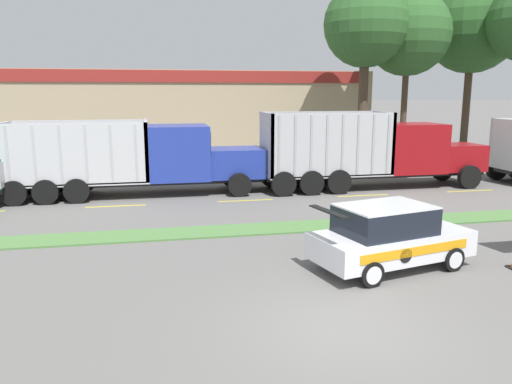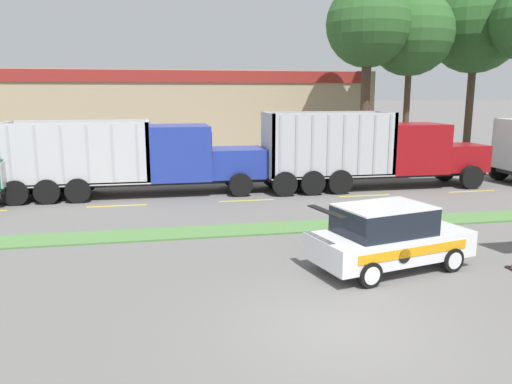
{
  "view_description": "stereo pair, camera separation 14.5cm",
  "coord_description": "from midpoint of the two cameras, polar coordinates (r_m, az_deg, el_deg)",
  "views": [
    {
      "loc": [
        -3.5,
        -8.58,
        4.54
      ],
      "look_at": [
        -0.21,
        7.54,
        1.28
      ],
      "focal_mm": 35.0,
      "sensor_mm": 36.0,
      "label": 1
    },
    {
      "loc": [
        -3.36,
        -8.61,
        4.54
      ],
      "look_at": [
        -0.21,
        7.54,
        1.28
      ],
      "focal_mm": 35.0,
      "sensor_mm": 36.0,
      "label": 2
    }
  ],
  "objects": [
    {
      "name": "ground_plane",
      "position": [
        10.31,
        9.96,
        -15.08
      ],
      "size": [
        600.0,
        600.0,
        0.0
      ],
      "primitive_type": "plane",
      "color": "slate"
    },
    {
      "name": "grass_verge",
      "position": [
        16.93,
        1.06,
        -4.23
      ],
      "size": [
        120.0,
        1.41,
        0.06
      ],
      "primitive_type": "cube",
      "color": "#517F42",
      "rests_on": "ground_plane"
    },
    {
      "name": "centre_line_3",
      "position": [
        21.22,
        -15.42,
        -1.53
      ],
      "size": [
        2.4,
        0.14,
        0.01
      ],
      "primitive_type": "cube",
      "color": "yellow",
      "rests_on": "ground_plane"
    },
    {
      "name": "centre_line_4",
      "position": [
        21.47,
        -0.91,
        -0.98
      ],
      "size": [
        2.4,
        0.14,
        0.01
      ],
      "primitive_type": "cube",
      "color": "yellow",
      "rests_on": "ground_plane"
    },
    {
      "name": "centre_line_5",
      "position": [
        23.02,
        12.44,
        -0.41
      ],
      "size": [
        2.4,
        0.14,
        0.01
      ],
      "primitive_type": "cube",
      "color": "yellow",
      "rests_on": "ground_plane"
    },
    {
      "name": "centre_line_6",
      "position": [
        25.64,
        23.59,
        0.08
      ],
      "size": [
        2.4,
        0.14,
        0.01
      ],
      "primitive_type": "cube",
      "color": "yellow",
      "rests_on": "ground_plane"
    },
    {
      "name": "dump_truck_mid",
      "position": [
        23.02,
        -10.75,
        3.66
      ],
      "size": [
        11.31,
        2.83,
        3.48
      ],
      "color": "black",
      "rests_on": "ground_plane"
    },
    {
      "name": "dump_truck_trail",
      "position": [
        25.19,
        15.33,
        4.24
      ],
      "size": [
        11.08,
        2.65,
        3.68
      ],
      "color": "black",
      "rests_on": "ground_plane"
    },
    {
      "name": "rally_car",
      "position": [
        13.5,
        15.16,
        -4.95
      ],
      "size": [
        4.51,
        2.75,
        1.75
      ],
      "color": "white",
      "rests_on": "ground_plane"
    },
    {
      "name": "store_building_backdrop",
      "position": [
        40.69,
        -9.19,
        8.99
      ],
      "size": [
        28.52,
        12.1,
        6.11
      ],
      "color": "tan",
      "rests_on": "ground_plane"
    },
    {
      "name": "tree_behind_centre",
      "position": [
        40.06,
        24.02,
        17.9
      ],
      "size": [
        6.57,
        6.57,
        14.13
      ],
      "color": "#473828",
      "rests_on": "ground_plane"
    },
    {
      "name": "tree_behind_right",
      "position": [
        32.73,
        12.88,
        18.96
      ],
      "size": [
        5.15,
        5.15,
        12.51
      ],
      "color": "#473828",
      "rests_on": "ground_plane"
    },
    {
      "name": "tree_behind_far_right",
      "position": [
        34.86,
        17.45,
        17.82
      ],
      "size": [
        5.4,
        5.4,
        12.37
      ],
      "color": "#473828",
      "rests_on": "ground_plane"
    }
  ]
}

